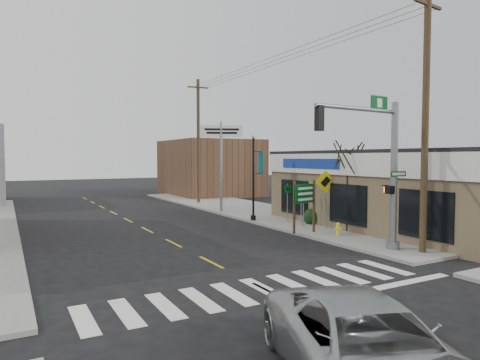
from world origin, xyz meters
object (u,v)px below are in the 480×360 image
suv (368,349)px  guide_sign (305,199)px  utility_pole_near (425,118)px  fire_hydrant (338,228)px  lamp_post (254,170)px  dance_center_sign (221,143)px  bare_tree (349,148)px  utility_pole_far (198,140)px  traffic_signal_pole (381,160)px

suv → guide_sign: size_ratio=2.05×
utility_pole_near → fire_hydrant: bearing=88.3°
suv → lamp_post: 18.64m
lamp_post → suv: bearing=-108.9°
suv → dance_center_sign: bearing=89.4°
dance_center_sign → utility_pole_near: 15.31m
fire_hydrant → bare_tree: (1.26, 0.68, 3.85)m
utility_pole_far → bare_tree: bearing=-79.8°
bare_tree → suv: bearing=-131.9°
lamp_post → utility_pole_far: size_ratio=0.50×
guide_sign → bare_tree: size_ratio=0.49×
lamp_post → utility_pole_near: size_ratio=0.50×
lamp_post → dance_center_sign: size_ratio=0.83×
suv → guide_sign: bearing=76.4°
suv → bare_tree: (10.07, 11.21, 3.57)m
traffic_signal_pole → bare_tree: traffic_signal_pole is taller
traffic_signal_pole → guide_sign: bearing=87.6°
fire_hydrant → bare_tree: 4.10m
guide_sign → fire_hydrant: 2.13m
dance_center_sign → utility_pole_near: utility_pole_near is taller
traffic_signal_pole → utility_pole_far: size_ratio=0.60×
traffic_signal_pole → dance_center_sign: dance_center_sign is taller
guide_sign → utility_pole_far: size_ratio=0.26×
guide_sign → dance_center_sign: bearing=74.9°
fire_hydrant → utility_pole_near: bearing=-84.5°
lamp_post → utility_pole_far: (1.14, 10.92, 2.22)m
suv → lamp_post: size_ratio=1.05×
lamp_post → utility_pole_near: (1.39, -10.58, 2.27)m
suv → utility_pole_far: utility_pole_far is taller
fire_hydrant → suv: bearing=-129.9°
bare_tree → utility_pole_far: bearing=93.8°
traffic_signal_pole → guide_sign: size_ratio=2.34×
traffic_signal_pole → bare_tree: bearing=58.0°
suv → guide_sign: (7.79, 11.81, 1.08)m
traffic_signal_pole → utility_pole_near: size_ratio=0.60×
guide_sign → lamp_post: 5.09m
dance_center_sign → utility_pole_far: (1.00, 6.25, 0.48)m
suv → utility_pole_far: 29.44m
guide_sign → dance_center_sign: dance_center_sign is taller
dance_center_sign → utility_pole_near: (1.25, -15.25, 0.53)m
guide_sign → traffic_signal_pole: bearing=-101.7°
fire_hydrant → guide_sign: bearing=128.7°
traffic_signal_pole → utility_pole_near: utility_pole_near is taller
dance_center_sign → bare_tree: dance_center_sign is taller
bare_tree → utility_pole_far: (-1.08, 16.45, 1.00)m
utility_pole_far → suv: bearing=-101.6°
guide_sign → lamp_post: size_ratio=0.51×
traffic_signal_pole → fire_hydrant: 4.79m
traffic_signal_pole → utility_pole_far: 20.59m
dance_center_sign → utility_pole_far: utility_pole_far is taller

